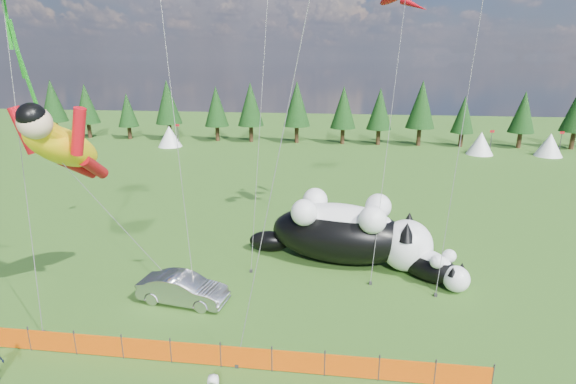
# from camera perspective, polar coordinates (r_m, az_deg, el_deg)

# --- Properties ---
(ground) EXTENTS (160.00, 160.00, 0.00)m
(ground) POSITION_cam_1_polar(r_m,az_deg,el_deg) (21.47, -8.92, -15.94)
(ground) COLOR #11380A
(ground) RESTS_ON ground
(safety_fence) EXTENTS (22.06, 0.06, 1.10)m
(safety_fence) POSITION_cam_1_polar(r_m,az_deg,el_deg) (18.84, -11.65, -19.44)
(safety_fence) COLOR #262626
(safety_fence) RESTS_ON ground
(tree_line) EXTENTS (90.00, 4.00, 8.00)m
(tree_line) POSITION_cam_1_polar(r_m,az_deg,el_deg) (62.97, 2.38, 9.82)
(tree_line) COLOR black
(tree_line) RESTS_ON ground
(festival_tents) EXTENTS (50.00, 3.20, 2.80)m
(festival_tents) POSITION_cam_1_polar(r_m,az_deg,el_deg) (58.43, 12.78, 6.31)
(festival_tents) COLOR white
(festival_tents) RESTS_ON ground
(cat_large) EXTENTS (10.84, 5.28, 3.94)m
(cat_large) POSITION_cam_1_polar(r_m,az_deg,el_deg) (26.26, 7.58, -4.99)
(cat_large) COLOR black
(cat_large) RESTS_ON ground
(cat_small) EXTENTS (4.07, 4.06, 1.85)m
(cat_small) POSITION_cam_1_polar(r_m,az_deg,el_deg) (25.49, 17.63, -8.79)
(cat_small) COLOR black
(cat_small) RESTS_ON ground
(car) EXTENTS (4.55, 2.10, 1.45)m
(car) POSITION_cam_1_polar(r_m,az_deg,el_deg) (22.88, -13.19, -11.90)
(car) COLOR #A6A6AB
(car) RESTS_ON ground
(superhero_kite) EXTENTS (6.41, 5.45, 10.68)m
(superhero_kite) POSITION_cam_1_polar(r_m,az_deg,el_deg) (21.86, -26.63, 5.18)
(superhero_kite) COLOR yellow
(superhero_kite) RESTS_ON ground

